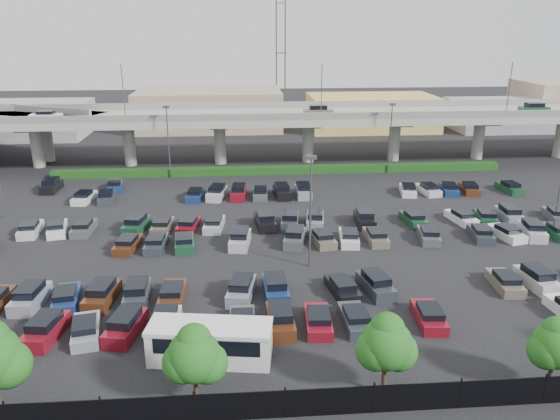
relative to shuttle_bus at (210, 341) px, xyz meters
name	(u,v)px	position (x,y,z in m)	size (l,w,h in m)	color
ground	(299,234)	(8.36, 22.01, -1.40)	(280.00, 280.00, 0.00)	black
overpass	(276,119)	(8.19, 53.97, 5.57)	(150.00, 13.00, 15.80)	#989990
hedge	(280,170)	(8.36, 47.01, -0.85)	(66.00, 1.60, 1.10)	#123E13
fence	(355,400)	(8.31, -5.99, -0.50)	(70.00, 0.10, 2.00)	black
tree_row	(365,345)	(9.06, -4.52, 2.12)	(65.07, 3.66, 5.94)	#332316
shuttle_bus	(210,341)	(0.00, 0.00, 0.00)	(8.33, 3.87, 2.58)	silver
parked_cars	(292,242)	(7.19, 18.44, -0.78)	(63.08, 41.65, 1.67)	#6A6253
light_poles	(259,173)	(4.24, 24.01, 4.84)	(66.90, 48.38, 10.30)	#47474B
distant_buildings	(325,111)	(20.74, 83.82, 2.34)	(138.00, 24.00, 9.00)	gray
comm_tower	(281,50)	(12.36, 96.01, 14.21)	(2.40, 2.40, 30.00)	#47474B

